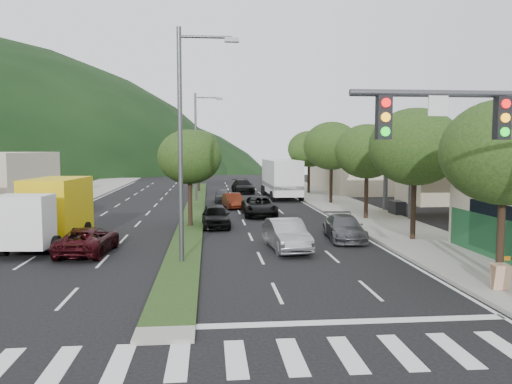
{
  "coord_description": "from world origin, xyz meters",
  "views": [
    {
      "loc": [
        1.21,
        -13.4,
        4.96
      ],
      "look_at": [
        3.8,
        14.14,
        2.54
      ],
      "focal_mm": 35.0,
      "sensor_mm": 36.0,
      "label": 1
    }
  ],
  "objects": [
    {
      "name": "car_queue_e",
      "position": [
        2.46,
        32.86,
        0.61
      ],
      "size": [
        1.62,
        3.63,
        1.21
      ],
      "primitive_type": "imported",
      "rotation": [
        0.0,
        0.0,
        -0.05
      ],
      "color": "#47484C",
      "rests_on": "ground"
    },
    {
      "name": "motorhome",
      "position": [
        8.44,
        36.37,
        2.03
      ],
      "size": [
        3.2,
        9.96,
        3.81
      ],
      "rotation": [
        0.0,
        0.0,
        0.01
      ],
      "color": "silver",
      "rests_on": "ground"
    },
    {
      "name": "car_queue_d",
      "position": [
        4.85,
        22.86,
        0.71
      ],
      "size": [
        2.39,
        5.11,
        1.41
      ],
      "primitive_type": "imported",
      "rotation": [
        0.0,
        0.0,
        0.01
      ],
      "color": "black",
      "rests_on": "ground"
    },
    {
      "name": "median",
      "position": [
        0.0,
        28.0,
        0.06
      ],
      "size": [
        1.6,
        56.0,
        0.12
      ],
      "primitive_type": "cube",
      "color": "#1A3513",
      "rests_on": "ground"
    },
    {
      "name": "sedan_silver",
      "position": [
        4.96,
        10.48,
        0.74
      ],
      "size": [
        1.98,
        4.65,
        1.49
      ],
      "primitive_type": "imported",
      "rotation": [
        0.0,
        0.0,
        0.09
      ],
      "color": "#93969A",
      "rests_on": "ground"
    },
    {
      "name": "tree_r_b",
      "position": [
        12.0,
        12.0,
        5.04
      ],
      "size": [
        4.8,
        4.8,
        6.94
      ],
      "color": "black",
      "rests_on": "sidewalk_right"
    },
    {
      "name": "streetlight_near",
      "position": [
        0.21,
        8.0,
        5.58
      ],
      "size": [
        2.6,
        0.25,
        10.0
      ],
      "color": "#47494C",
      "rests_on": "ground"
    },
    {
      "name": "a_frame_sign",
      "position": [
        11.07,
        2.4,
        0.68
      ],
      "size": [
        0.62,
        0.69,
        1.2
      ],
      "rotation": [
        0.0,
        0.0,
        -0.16
      ],
      "color": "tan",
      "rests_on": "sidewalk_right"
    },
    {
      "name": "tree_med_near",
      "position": [
        0.0,
        18.0,
        4.43
      ],
      "size": [
        4.0,
        4.0,
        6.02
      ],
      "color": "black",
      "rests_on": "median"
    },
    {
      "name": "suv_maroon",
      "position": [
        -4.51,
        10.46,
        0.64
      ],
      "size": [
        2.4,
        4.7,
        1.27
      ],
      "primitive_type": "imported",
      "rotation": [
        0.0,
        0.0,
        3.08
      ],
      "color": "#330B0F",
      "rests_on": "ground"
    },
    {
      "name": "tree_r_c",
      "position": [
        12.0,
        20.0,
        4.75
      ],
      "size": [
        4.4,
        4.4,
        6.48
      ],
      "color": "black",
      "rests_on": "sidewalk_right"
    },
    {
      "name": "tree_r_a",
      "position": [
        12.0,
        4.0,
        4.82
      ],
      "size": [
        4.6,
        4.6,
        6.63
      ],
      "color": "black",
      "rests_on": "sidewalk_right"
    },
    {
      "name": "streetlight_mid",
      "position": [
        0.21,
        33.0,
        5.58
      ],
      "size": [
        2.6,
        0.25,
        10.0
      ],
      "color": "#47494C",
      "rests_on": "ground"
    },
    {
      "name": "ground",
      "position": [
        0.0,
        0.0,
        0.0
      ],
      "size": [
        160.0,
        160.0,
        0.0
      ],
      "primitive_type": "plane",
      "color": "black",
      "rests_on": "ground"
    },
    {
      "name": "sidewalk_right",
      "position": [
        12.5,
        25.0,
        0.07
      ],
      "size": [
        5.0,
        90.0,
        0.15
      ],
      "primitive_type": "cube",
      "color": "gray",
      "rests_on": "ground"
    },
    {
      "name": "car_queue_f",
      "position": [
        4.92,
        41.91,
        0.74
      ],
      "size": [
        2.54,
        5.29,
        1.49
      ],
      "primitive_type": "imported",
      "rotation": [
        0.0,
        0.0,
        0.09
      ],
      "color": "black",
      "rests_on": "ground"
    },
    {
      "name": "tree_r_e",
      "position": [
        12.0,
        40.0,
        4.89
      ],
      "size": [
        4.6,
        4.6,
        6.71
      ],
      "color": "black",
      "rests_on": "sidewalk_right"
    },
    {
      "name": "car_queue_b",
      "position": [
        8.5,
        12.86,
        0.66
      ],
      "size": [
        2.19,
        4.7,
        1.33
      ],
      "primitive_type": "imported",
      "rotation": [
        0.0,
        0.0,
        -0.07
      ],
      "color": "#4A4B4F",
      "rests_on": "ground"
    },
    {
      "name": "box_truck",
      "position": [
        -6.87,
        12.81,
        1.61
      ],
      "size": [
        3.16,
        7.07,
        3.39
      ],
      "rotation": [
        0.0,
        0.0,
        3.06
      ],
      "color": "silver",
      "rests_on": "ground"
    },
    {
      "name": "tree_med_far",
      "position": [
        0.0,
        44.0,
        5.01
      ],
      "size": [
        4.8,
        4.8,
        6.94
      ],
      "color": "black",
      "rests_on": "median"
    },
    {
      "name": "crosswalk",
      "position": [
        0.0,
        -2.0,
        0.01
      ],
      "size": [
        19.0,
        2.2,
        0.01
      ],
      "primitive_type": "cube",
      "color": "silver",
      "rests_on": "ground"
    },
    {
      "name": "tree_r_d",
      "position": [
        12.0,
        30.0,
        5.18
      ],
      "size": [
        5.0,
        5.0,
        7.17
      ],
      "color": "black",
      "rests_on": "sidewalk_right"
    },
    {
      "name": "car_queue_a",
      "position": [
        1.59,
        17.86,
        0.71
      ],
      "size": [
        1.85,
        4.25,
        1.43
      ],
      "primitive_type": "imported",
      "rotation": [
        0.0,
        0.0,
        0.04
      ],
      "color": "black",
      "rests_on": "ground"
    },
    {
      "name": "bldg_right_far",
      "position": [
        19.5,
        44.0,
        2.6
      ],
      "size": [
        10.0,
        16.0,
        5.2
      ],
      "primitive_type": "cube",
      "color": "beige",
      "rests_on": "ground"
    },
    {
      "name": "gas_canopy",
      "position": [
        19.0,
        22.0,
        4.65
      ],
      "size": [
        12.2,
        8.2,
        5.25
      ],
      "color": "silver",
      "rests_on": "ground"
    },
    {
      "name": "sidewalk_left",
      "position": [
        -13.0,
        25.0,
        0.07
      ],
      "size": [
        6.0,
        90.0,
        0.15
      ],
      "primitive_type": "cube",
      "color": "gray",
      "rests_on": "ground"
    },
    {
      "name": "car_queue_c",
      "position": [
        3.15,
        27.86,
        0.62
      ],
      "size": [
        1.81,
        3.9,
        1.24
      ],
      "primitive_type": "imported",
      "rotation": [
        0.0,
        0.0,
        0.14
      ],
      "color": "#541C0E",
      "rests_on": "ground"
    }
  ]
}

